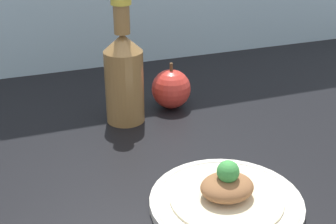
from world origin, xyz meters
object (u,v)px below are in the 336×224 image
(plated_food, at_px, (227,189))
(cider_bottle, at_px, (124,75))
(apple, at_px, (171,89))
(plate, at_px, (226,202))

(plated_food, bearing_deg, cider_bottle, 100.67)
(plated_food, height_order, cider_bottle, cider_bottle)
(cider_bottle, distance_m, apple, 0.13)
(plate, distance_m, apple, 0.37)
(plate, xyz_separation_m, plated_food, (0.00, -0.00, 0.02))
(cider_bottle, bearing_deg, plated_food, -79.33)
(plate, height_order, cider_bottle, cider_bottle)
(cider_bottle, bearing_deg, apple, 14.54)
(plate, distance_m, cider_bottle, 0.36)
(plate, height_order, plated_food, plated_food)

